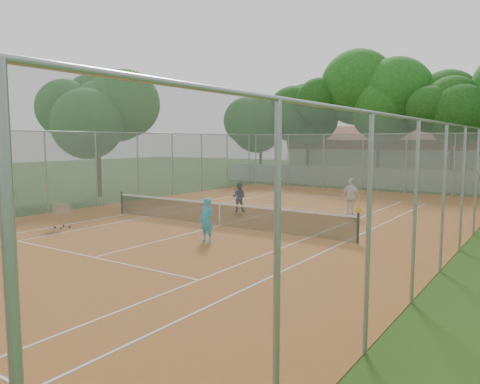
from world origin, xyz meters
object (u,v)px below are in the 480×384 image
Objects in this scene: player_near at (207,220)px; player_far_left at (239,197)px; tennis_net at (220,214)px; player_far_right at (351,197)px; clubhouse at (386,155)px; ball_hopper at (62,215)px.

player_near is 7.15m from player_far_left.
tennis_net is at bearing 121.16° from player_near.
player_far_left is 5.46m from player_far_right.
clubhouse reaches higher than ball_hopper.
clubhouse is 24.09m from player_far_right.
clubhouse is at bearing 103.03° from ball_hopper.
clubhouse is 33.21m from ball_hopper.
player_far_right is at bearing 78.81° from player_near.
player_far_right is (5.12, 1.89, 0.17)m from player_far_left.
player_far_right is at bearing 57.60° from tennis_net.
tennis_net is 6.37m from ball_hopper.
player_far_left is at bearing 35.51° from player_far_right.
clubhouse reaches higher than tennis_net.
player_near is 6.55m from ball_hopper.
ball_hopper is at bearing 46.59° from player_far_left.
ball_hopper is (-6.42, -1.29, -0.24)m from player_near.
player_far_right reaches higher than tennis_net.
player_near reaches higher than ball_hopper.
player_far_right is (3.55, 5.60, 0.41)m from tennis_net.
player_far_right is at bearing -179.75° from player_far_left.
ball_hopper is (-3.35, -7.75, -0.19)m from player_far_left.
player_near is at bearing 29.43° from ball_hopper.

